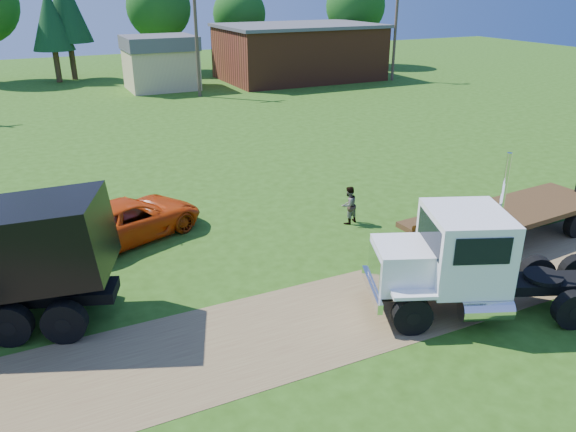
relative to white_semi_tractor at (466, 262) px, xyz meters
name	(u,v)px	position (x,y,z in m)	size (l,w,h in m)	color
ground	(360,310)	(-2.66, 1.31, -1.60)	(140.00, 140.00, 0.00)	#2A4F11
dirt_track	(360,309)	(-2.66, 1.31, -1.59)	(120.00, 4.20, 0.01)	brown
white_semi_tractor	(466,262)	(0.00, 0.00, 0.00)	(7.82, 5.06, 4.68)	black
orange_pickup	(131,219)	(-7.72, 9.50, -0.83)	(2.53, 5.49, 1.53)	#CA3C09
flatbed_trailer	(506,218)	(4.85, 3.12, -0.67)	(8.67, 3.20, 2.18)	#342210
spectator_a	(416,253)	(-0.01, 2.18, -0.66)	(0.69, 0.45, 1.88)	#999999
spectator_b	(349,205)	(0.44, 7.09, -0.82)	(0.76, 0.59, 1.56)	#999999
brick_building	(299,52)	(15.34, 41.31, 1.06)	(15.40, 10.40, 5.30)	brown
tan_shed	(160,62)	(1.34, 41.31, 0.83)	(6.20, 5.40, 4.70)	tan
utility_poles	(197,39)	(3.34, 36.31, 3.11)	(42.20, 0.28, 9.00)	#443326
tree_row	(107,9)	(-1.35, 51.09, 5.02)	(58.74, 12.50, 10.86)	#3D2C19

